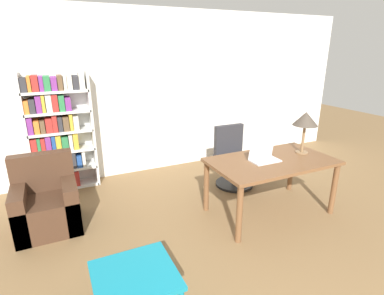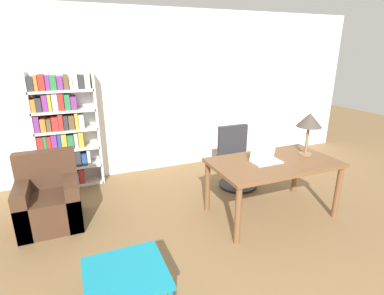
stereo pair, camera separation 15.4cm
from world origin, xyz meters
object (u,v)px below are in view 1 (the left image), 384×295
bookshelf (57,134)px  table_lamp (306,120)px  office_chair (233,159)px  side_table_blue (135,283)px  armchair (47,205)px  laptop (264,157)px  desk (271,167)px

bookshelf → table_lamp: bearing=-32.3°
office_chair → side_table_blue: 2.86m
office_chair → armchair: (-2.68, -0.11, -0.11)m
table_lamp → office_chair: (-0.50, 0.89, -0.78)m
table_lamp → armchair: (-3.19, 0.78, -0.89)m
laptop → side_table_blue: size_ratio=0.62×
table_lamp → side_table_blue: table_lamp is taller
table_lamp → office_chair: size_ratio=0.60×
armchair → bookshelf: 1.25m
office_chair → bookshelf: (-2.46, 0.98, 0.46)m
desk → bookshelf: (-2.42, 1.92, 0.23)m
armchair → bookshelf: bookshelf is taller
desk → bookshelf: 3.10m
office_chair → side_table_blue: size_ratio=1.59×
desk → side_table_blue: size_ratio=2.67×
armchair → side_table_blue: bearing=-72.1°
side_table_blue → table_lamp: bearing=22.2°
table_lamp → side_table_blue: size_ratio=0.95×
armchair → laptop: bearing=-17.6°
side_table_blue → armchair: (-0.59, 1.84, -0.16)m
table_lamp → armchair: 3.40m
table_lamp → side_table_blue: 2.89m
table_lamp → desk: bearing=-174.9°
laptop → desk: bearing=-14.9°
laptop → side_table_blue: laptop is taller
desk → office_chair: (0.04, 0.94, -0.23)m
side_table_blue → armchair: 1.94m
desk → bookshelf: size_ratio=0.89×
desk → armchair: size_ratio=1.78×
laptop → armchair: bearing=162.4°
side_table_blue → bookshelf: 2.99m
side_table_blue → desk: bearing=26.3°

